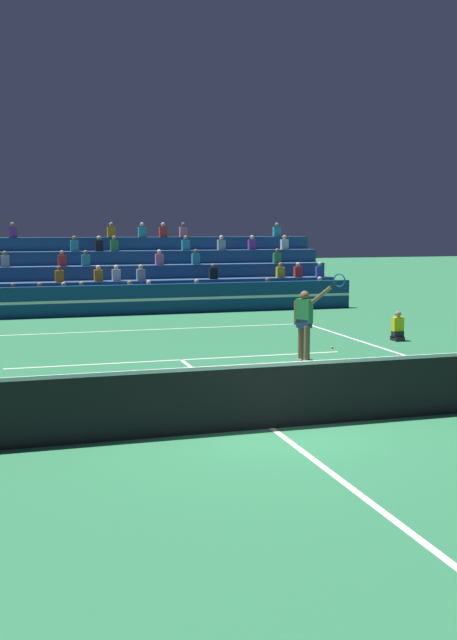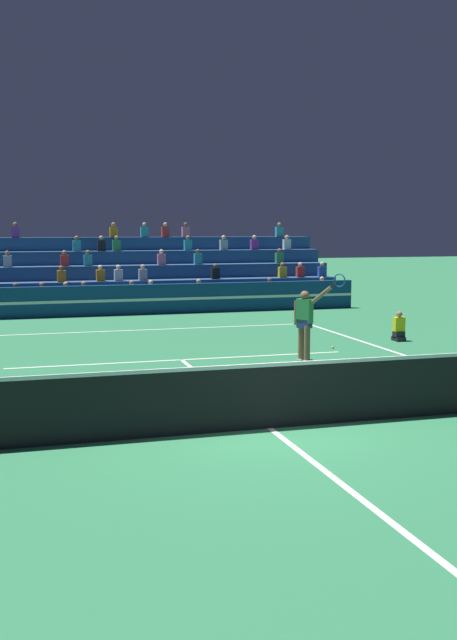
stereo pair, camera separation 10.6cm
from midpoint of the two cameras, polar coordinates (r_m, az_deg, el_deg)
name	(u,v)px [view 2 (the right image)]	position (r m, az deg, el deg)	size (l,w,h in m)	color
ground_plane	(270,428)	(12.07, 3.41, -8.24)	(120.00, 120.00, 0.00)	#2D7A4C
court_lines	(270,428)	(12.07, 3.42, -8.22)	(11.10, 23.90, 0.01)	white
tennis_net	(270,395)	(11.94, 3.43, -5.72)	(12.00, 0.10, 1.10)	#2D6B38
sponsor_banner_wall	(123,300)	(27.41, -7.91, 1.52)	(18.00, 0.26, 1.10)	navy
bleacher_stand	(110,280)	(31.12, -8.94, 3.03)	(18.35, 4.75, 3.38)	navy
ball_kid_courtside	(399,329)	(21.57, 12.99, -0.69)	(0.30, 0.36, 0.84)	black
tennis_player	(306,322)	(17.59, 6.07, -0.16)	(0.85, 1.18, 2.21)	brown
tennis_ball	(333,347)	(19.93, 8.11, -2.07)	(0.07, 0.07, 0.07)	#C6DB33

